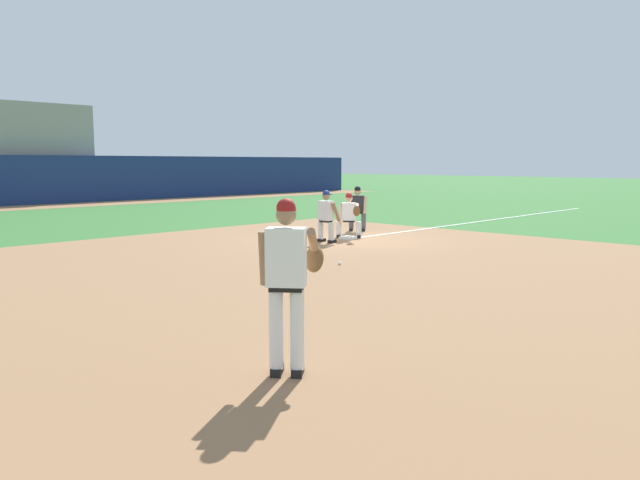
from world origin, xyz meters
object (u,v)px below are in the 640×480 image
at_px(pitcher, 288,276).
at_px(first_base_bag, 348,238).
at_px(first_baseman, 349,213).
at_px(baseball, 340,263).
at_px(umpire, 357,207).
at_px(baserunner, 326,214).

bearing_deg(pitcher, first_base_bag, 38.20).
height_order(pitcher, first_baseman, pitcher).
height_order(first_base_bag, baseball, first_base_bag).
relative_size(first_baseman, umpire, 0.92).
bearing_deg(first_baseman, baseball, -141.40).
bearing_deg(umpire, baserunner, -156.02).
height_order(baseball, baserunner, baserunner).
relative_size(first_base_bag, umpire, 0.26).
xyz_separation_m(first_base_bag, pitcher, (-9.15, -7.20, 1.01)).
bearing_deg(umpire, first_base_bag, -146.56).
relative_size(baseball, umpire, 0.05).
bearing_deg(baseball, baserunner, 47.52).
xyz_separation_m(baseball, first_baseman, (3.81, 3.04, 0.69)).
xyz_separation_m(first_base_bag, umpire, (1.88, 1.24, 0.75)).
height_order(first_base_bag, baserunner, baserunner).
xyz_separation_m(first_base_bag, baseball, (-3.54, -2.86, -0.01)).
bearing_deg(first_base_bag, first_baseman, 33.66).
relative_size(baseball, baserunner, 0.05).
distance_m(first_baseman, baserunner, 1.21).
bearing_deg(umpire, baseball, -142.87).
relative_size(first_base_bag, baserunner, 0.26).
relative_size(first_base_bag, pitcher, 0.20).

